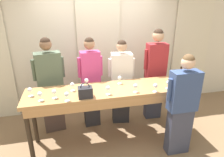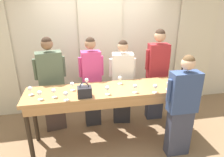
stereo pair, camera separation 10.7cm
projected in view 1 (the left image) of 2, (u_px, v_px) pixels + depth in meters
ground_plane at (113, 140)px, 3.62m from camera, size 18.00×18.00×0.00m
wall_back at (98, 47)px, 4.35m from camera, size 12.00×0.06×2.80m
curtain_panel_center at (99, 51)px, 4.31m from camera, size 0.91×0.03×2.69m
curtain_panel_right at (191, 46)px, 4.79m from camera, size 0.91×0.03×2.69m
tasting_bar at (113, 95)px, 3.27m from camera, size 2.80×0.66×1.02m
wine_bottle at (180, 79)px, 3.33m from camera, size 0.07×0.07×0.33m
handbag at (85, 92)px, 2.93m from camera, size 0.21×0.15×0.23m
wine_glass_front_left at (72, 85)px, 3.14m from camera, size 0.07×0.07×0.14m
wine_glass_front_mid at (54, 92)px, 2.89m from camera, size 0.07×0.07×0.14m
wine_glass_front_right at (30, 90)px, 2.96m from camera, size 0.07×0.07×0.14m
wine_glass_center_left at (135, 86)px, 3.09m from camera, size 0.07×0.07×0.14m
wine_glass_center_mid at (108, 88)px, 3.01m from camera, size 0.07×0.07×0.14m
wine_glass_center_right at (40, 94)px, 2.82m from camera, size 0.07×0.07×0.14m
wine_glass_back_left at (155, 86)px, 3.10m from camera, size 0.07×0.07×0.14m
wine_glass_back_mid at (120, 78)px, 3.41m from camera, size 0.07×0.07×0.14m
wine_glass_back_right at (82, 86)px, 3.08m from camera, size 0.07×0.07×0.14m
wine_glass_near_host at (67, 95)px, 2.81m from camera, size 0.07×0.07×0.14m
wine_glass_by_bottle at (168, 83)px, 3.22m from camera, size 0.07×0.07×0.14m
wine_glass_by_handbag at (86, 81)px, 3.30m from camera, size 0.07×0.07×0.14m
guest_olive_jacket at (51, 86)px, 3.60m from camera, size 0.55×0.30×1.79m
guest_pink_top at (91, 82)px, 3.75m from camera, size 0.46×0.23×1.76m
guest_cream_sweater at (121, 82)px, 3.90m from camera, size 0.51×0.31×1.69m
guest_striped_shirt at (155, 74)px, 4.00m from camera, size 0.50×0.24×1.87m
host_pouring at (182, 106)px, 3.05m from camera, size 0.55×0.21×1.66m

